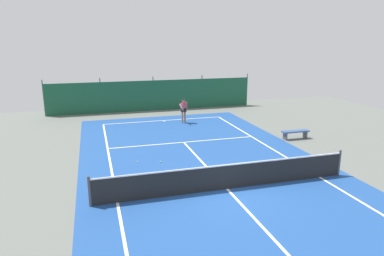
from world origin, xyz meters
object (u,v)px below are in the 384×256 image
object	(u,v)px
tennis_net	(227,177)
tennis_player	(184,109)
courtside_bench	(295,133)
parked_car	(156,94)
tennis_ball_midcourt	(160,162)
tennis_ball_near_player	(138,162)

from	to	relation	value
tennis_net	tennis_player	bearing A→B (deg)	83.74
tennis_net	tennis_player	xyz separation A→B (m)	(1.19, 10.90, 0.45)
tennis_net	courtside_bench	distance (m)	8.24
courtside_bench	tennis_net	bearing A→B (deg)	-139.96
parked_car	tennis_ball_midcourt	bearing A→B (deg)	76.45
tennis_ball_near_player	courtside_bench	bearing A→B (deg)	8.52
parked_car	courtside_bench	size ratio (longest dim) A/B	2.69
tennis_ball_near_player	courtside_bench	size ratio (longest dim) A/B	0.04
tennis_ball_near_player	tennis_ball_midcourt	size ratio (longest dim) A/B	1.00
tennis_player	tennis_ball_midcourt	world-z (taller)	tennis_player
tennis_ball_midcourt	parked_car	world-z (taller)	parked_car
tennis_net	tennis_ball_near_player	size ratio (longest dim) A/B	153.33
tennis_player	tennis_ball_midcourt	bearing A→B (deg)	54.48
tennis_player	tennis_ball_midcourt	size ratio (longest dim) A/B	24.85
tennis_net	tennis_ball_midcourt	xyz separation A→B (m)	(-1.87, 3.58, -0.48)
tennis_ball_near_player	tennis_ball_midcourt	bearing A→B (deg)	-18.91
tennis_net	parked_car	distance (m)	18.62
tennis_net	tennis_ball_near_player	xyz separation A→B (m)	(-2.87, 3.93, -0.48)
courtside_bench	tennis_ball_near_player	bearing A→B (deg)	-171.48
tennis_ball_midcourt	parked_car	distance (m)	15.26
tennis_net	tennis_ball_midcourt	size ratio (longest dim) A/B	153.33
tennis_net	tennis_player	size ratio (longest dim) A/B	6.17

